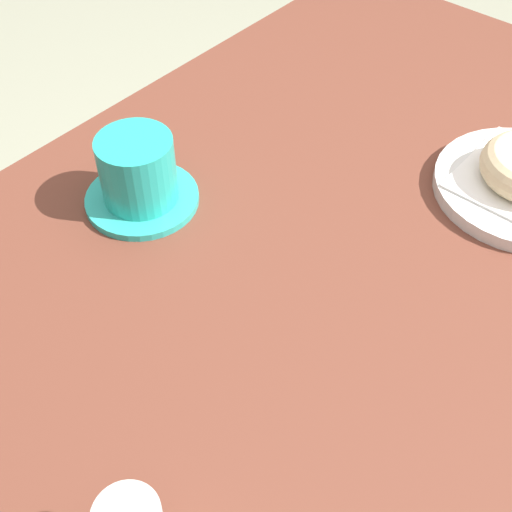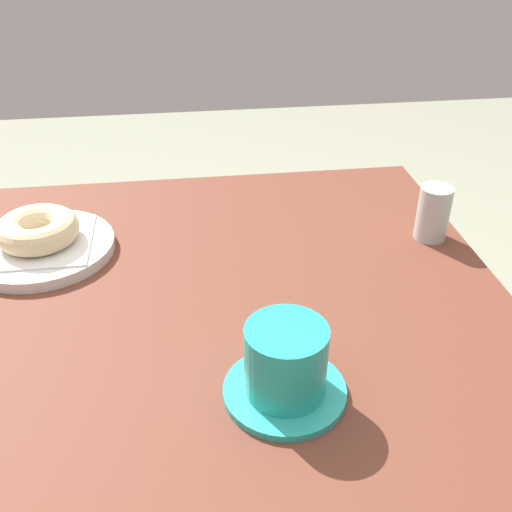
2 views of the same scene
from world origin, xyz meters
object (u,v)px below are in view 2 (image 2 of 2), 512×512
object	(u,v)px
plate_sugar_ring	(42,248)
donut_sugar_ring	(37,229)
coffee_cup	(285,366)
sugar_jar	(433,213)

from	to	relation	value
plate_sugar_ring	donut_sugar_ring	distance (m)	0.03
coffee_cup	sugar_jar	world-z (taller)	coffee_cup
donut_sugar_ring	coffee_cup	world-z (taller)	coffee_cup
plate_sugar_ring	coffee_cup	distance (m)	0.43
plate_sugar_ring	coffee_cup	size ratio (longest dim) A/B	1.60
donut_sugar_ring	sugar_jar	xyz separation A→B (m)	(0.56, -0.03, 0.00)
plate_sugar_ring	sugar_jar	distance (m)	0.56
coffee_cup	sugar_jar	distance (m)	0.39
plate_sugar_ring	sugar_jar	xyz separation A→B (m)	(0.56, -0.03, 0.03)
donut_sugar_ring	coffee_cup	distance (m)	0.43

